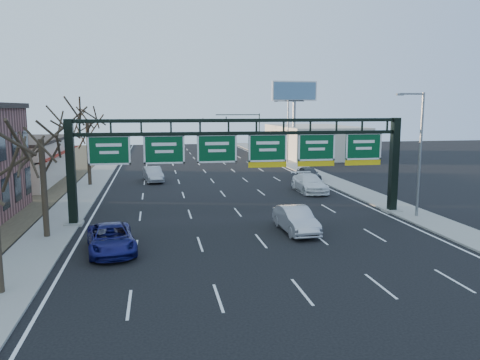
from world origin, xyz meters
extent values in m
plane|color=black|center=(0.00, 0.00, 0.00)|extent=(160.00, 160.00, 0.00)
cube|color=gray|center=(-12.80, 20.00, 0.06)|extent=(3.00, 120.00, 0.12)
cube|color=gray|center=(12.80, 20.00, 0.06)|extent=(3.00, 120.00, 0.12)
cube|color=white|center=(0.00, 20.00, 0.01)|extent=(21.60, 120.00, 0.01)
cube|color=black|center=(-11.70, 8.00, 3.60)|extent=(0.55, 0.55, 7.20)
cube|color=gray|center=(-11.70, 8.00, 0.10)|extent=(1.20, 1.20, 0.20)
cube|color=black|center=(11.70, 8.00, 3.60)|extent=(0.55, 0.55, 7.20)
cube|color=gray|center=(11.70, 8.00, 0.10)|extent=(1.20, 1.20, 0.20)
cube|color=black|center=(0.00, 8.00, 7.05)|extent=(23.40, 0.25, 0.25)
cube|color=black|center=(0.00, 8.00, 6.15)|extent=(23.40, 0.25, 0.25)
cube|color=#044220|center=(-9.17, 8.00, 5.10)|extent=(2.80, 0.10, 2.00)
cube|color=#044220|center=(-5.50, 8.00, 5.10)|extent=(2.80, 0.10, 2.00)
cube|color=#044220|center=(-1.83, 8.00, 5.10)|extent=(2.80, 0.10, 2.00)
cube|color=#044220|center=(1.83, 8.00, 5.10)|extent=(2.80, 0.10, 2.00)
cube|color=yellow|center=(1.83, 8.00, 3.88)|extent=(2.80, 0.10, 0.40)
cube|color=#044220|center=(5.50, 8.00, 5.10)|extent=(2.80, 0.10, 2.00)
cube|color=yellow|center=(5.50, 8.00, 3.88)|extent=(2.80, 0.10, 0.40)
cube|color=#044220|center=(9.17, 8.00, 5.10)|extent=(2.80, 0.10, 2.00)
cube|color=yellow|center=(9.17, 8.00, 3.88)|extent=(2.80, 0.10, 0.40)
cube|color=#B9AF99|center=(-21.50, 29.00, 2.20)|extent=(10.00, 18.00, 4.40)
cube|color=#332B26|center=(-21.50, 29.00, 4.55)|extent=(10.40, 18.40, 0.30)
cube|color=maroon|center=(-16.40, 29.00, 3.00)|extent=(1.20, 18.00, 0.40)
cube|color=#B9AF99|center=(20.00, 50.00, 2.50)|extent=(12.00, 20.00, 5.00)
cylinder|color=#33281C|center=(-12.80, 5.00, 3.16)|extent=(0.36, 0.36, 6.08)
cylinder|color=#33281C|center=(-12.80, 15.00, 3.54)|extent=(0.36, 0.36, 6.84)
cylinder|color=#33281C|center=(-12.80, 25.00, 3.35)|extent=(0.36, 0.36, 6.46)
cylinder|color=slate|center=(12.60, 6.00, 4.62)|extent=(0.20, 0.20, 9.00)
cylinder|color=slate|center=(11.70, 6.00, 9.02)|extent=(1.80, 0.12, 0.12)
cube|color=slate|center=(10.80, 6.00, 8.97)|extent=(0.50, 0.22, 0.15)
cylinder|color=slate|center=(12.60, 40.00, 4.62)|extent=(0.20, 0.20, 9.00)
cylinder|color=slate|center=(11.70, 40.00, 9.02)|extent=(1.80, 0.12, 0.12)
cube|color=slate|center=(10.80, 40.00, 8.97)|extent=(0.50, 0.22, 0.15)
cylinder|color=slate|center=(15.00, 45.00, 4.50)|extent=(0.50, 0.50, 9.00)
cube|color=slate|center=(15.00, 45.00, 9.00)|extent=(3.00, 0.30, 0.20)
cube|color=white|center=(15.00, 45.00, 10.50)|extent=(7.00, 0.30, 3.00)
cube|color=teal|center=(15.00, 44.80, 10.50)|extent=(6.60, 0.05, 2.60)
cylinder|color=black|center=(11.80, 55.00, 3.50)|extent=(0.18, 0.18, 7.00)
cylinder|color=black|center=(8.00, 55.00, 6.80)|extent=(7.60, 0.14, 0.14)
imported|color=black|center=(6.00, 55.00, 6.00)|extent=(0.20, 0.20, 1.00)
imported|color=black|center=(2.00, 55.00, 6.00)|extent=(0.54, 0.54, 1.62)
imported|color=navy|center=(-8.66, 1.44, 0.74)|extent=(3.24, 5.66, 1.49)
imported|color=#B2B2B7|center=(2.66, 3.61, 0.81)|extent=(1.92, 5.01, 1.63)
imported|color=white|center=(8.26, 17.44, 0.84)|extent=(2.36, 5.78, 1.67)
imported|color=#3C3F41|center=(10.50, 24.28, 0.77)|extent=(1.85, 4.52, 1.54)
imported|color=#A0A0A4|center=(-6.41, 26.55, 0.80)|extent=(2.41, 5.05, 1.60)
camera|label=1|loc=(-6.13, -24.55, 7.89)|focal=35.00mm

